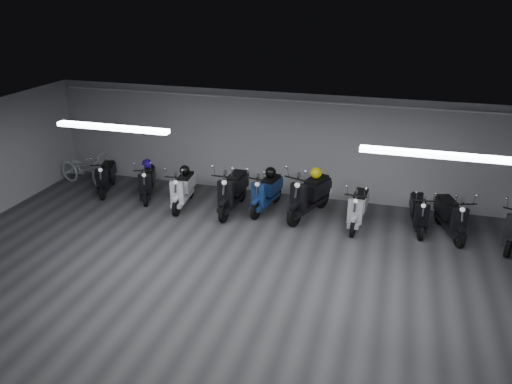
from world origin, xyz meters
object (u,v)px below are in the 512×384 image
(scooter_0, at_px, (106,172))
(scooter_8, at_px, (452,210))
(helmet_2, at_px, (185,170))
(helmet_3, at_px, (316,173))
(scooter_5, at_px, (310,189))
(helmet_0, at_px, (147,164))
(bicycle, at_px, (84,166))
(scooter_2, at_px, (182,184))
(scooter_6, at_px, (359,202))
(scooter_3, at_px, (233,185))
(scooter_7, at_px, (420,206))
(helmet_1, at_px, (271,172))
(scooter_1, at_px, (147,177))
(scooter_4, at_px, (266,187))

(scooter_0, distance_m, scooter_8, 8.93)
(helmet_2, distance_m, helmet_3, 3.37)
(scooter_5, height_order, helmet_0, scooter_5)
(bicycle, bearing_deg, scooter_2, -87.27)
(scooter_0, height_order, scooter_6, scooter_6)
(scooter_3, bearing_deg, scooter_6, 1.44)
(scooter_6, xyz_separation_m, bicycle, (-7.73, 0.47, -0.03))
(scooter_8, xyz_separation_m, bicycle, (-9.80, 0.34, -0.04))
(helmet_0, distance_m, helmet_2, 1.22)
(scooter_0, xyz_separation_m, scooter_7, (8.24, 0.03, -0.01))
(scooter_5, bearing_deg, helmet_1, -175.57)
(scooter_8, xyz_separation_m, helmet_1, (-4.34, 0.38, 0.32))
(helmet_3, bearing_deg, scooter_1, -175.93)
(scooter_1, height_order, scooter_7, scooter_1)
(scooter_3, relative_size, scooter_8, 1.14)
(helmet_1, bearing_deg, scooter_2, -164.10)
(scooter_0, height_order, helmet_3, helmet_3)
(scooter_2, relative_size, scooter_5, 0.84)
(bicycle, height_order, helmet_3, helmet_3)
(scooter_5, distance_m, helmet_1, 1.13)
(scooter_2, xyz_separation_m, helmet_3, (3.33, 0.57, 0.44))
(scooter_1, xyz_separation_m, scooter_3, (2.46, -0.16, 0.11))
(scooter_4, xyz_separation_m, scooter_6, (2.32, -0.28, -0.02))
(helmet_0, bearing_deg, scooter_5, -2.02)
(scooter_2, relative_size, helmet_0, 6.28)
(scooter_7, xyz_separation_m, helmet_0, (-7.04, 0.14, 0.30))
(scooter_1, xyz_separation_m, helmet_0, (-0.08, 0.21, 0.28))
(scooter_0, bearing_deg, helmet_2, -20.25)
(scooter_3, distance_m, scooter_5, 1.92)
(scooter_8, distance_m, bicycle, 9.80)
(scooter_2, bearing_deg, helmet_3, 4.04)
(scooter_4, height_order, scooter_6, scooter_4)
(bicycle, height_order, helmet_0, bicycle)
(helmet_1, bearing_deg, scooter_7, -4.44)
(scooter_0, xyz_separation_m, bicycle, (-0.87, 0.27, -0.01))
(scooter_4, distance_m, scooter_8, 4.39)
(scooter_4, distance_m, bicycle, 5.41)
(scooter_7, height_order, helmet_2, scooter_7)
(scooter_7, bearing_deg, helmet_3, 168.25)
(scooter_0, bearing_deg, scooter_3, -21.80)
(scooter_1, distance_m, scooter_5, 4.38)
(scooter_7, bearing_deg, scooter_4, 173.09)
(scooter_2, xyz_separation_m, bicycle, (-3.29, 0.57, -0.03))
(helmet_0, height_order, helmet_3, helmet_3)
(scooter_1, height_order, scooter_8, scooter_8)
(helmet_1, bearing_deg, scooter_3, -148.35)
(helmet_3, bearing_deg, bicycle, -179.99)
(scooter_4, xyz_separation_m, helmet_2, (-2.14, -0.14, 0.27))
(scooter_2, bearing_deg, scooter_5, -0.23)
(scooter_8, xyz_separation_m, helmet_3, (-3.18, 0.34, 0.44))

